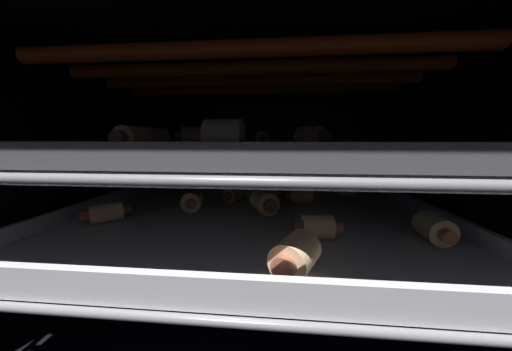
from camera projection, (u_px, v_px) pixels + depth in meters
ground_plane at (254, 292)px, 39.00cm from camera, size 61.53×51.21×1.20cm
oven_wall_back at (264, 163)px, 60.89cm from camera, size 61.53×1.20×34.91cm
oven_wall_left at (65, 178)px, 39.01cm from camera, size 1.20×48.81×34.91cm
oven_wall_right at (473, 184)px, 33.54cm from camera, size 1.20×48.81×34.91cm
oven_ceiling at (253, 50)px, 33.55cm from camera, size 61.53×51.21×1.20cm
heating_element at (253, 75)px, 34.02cm from camera, size 47.31×21.86×1.73cm
oven_rack_lower at (254, 220)px, 37.19cm from camera, size 56.36×47.83×0.72cm
baking_tray_lower at (254, 214)px, 37.04cm from camera, size 50.59×41.35×2.61cm
pig_in_blanket_lower_0 at (106, 213)px, 32.54cm from camera, size 5.15×4.80×2.43cm
pig_in_blanket_lower_1 at (264, 202)px, 36.59cm from camera, size 4.62×5.92×3.32cm
pig_in_blanket_lower_2 at (254, 189)px, 47.67cm from camera, size 5.41×4.45×2.54cm
pig_in_blanket_lower_3 at (301, 195)px, 42.25cm from camera, size 5.69×2.60×2.58cm
pig_in_blanket_lower_4 at (434, 228)px, 26.46cm from camera, size 3.00×5.43×2.88cm
pig_in_blanket_lower_5 at (185, 182)px, 54.05cm from camera, size 4.72×4.55×2.88cm
pig_in_blanket_lower_6 at (235, 194)px, 43.49cm from camera, size 3.77×5.53×2.54cm
pig_in_blanket_lower_7 at (317, 227)px, 27.04cm from camera, size 5.45×3.01×2.71cm
pig_in_blanket_lower_8 at (345, 188)px, 47.41cm from camera, size 4.79×3.34×3.16cm
pig_in_blanket_lower_9 at (193, 201)px, 37.87cm from camera, size 3.51×4.79×3.01cm
pig_in_blanket_lower_10 at (295, 255)px, 20.09cm from camera, size 4.57×5.72×3.17cm
pig_in_blanket_lower_11 at (274, 185)px, 49.34cm from camera, size 4.80×5.98×3.36cm
oven_rack_upper at (253, 156)px, 35.71cm from camera, size 56.41×47.83×0.78cm
baking_tray_upper at (253, 149)px, 35.58cm from camera, size 50.59×41.35×1.90cm
pig_in_blanket_upper_0 at (156, 137)px, 38.03cm from camera, size 4.04×4.98×2.94cm
pig_in_blanket_upper_1 at (224, 135)px, 24.61cm from camera, size 5.04×3.37×3.18cm
pig_in_blanket_upper_2 at (191, 136)px, 41.20cm from camera, size 5.69×4.49×3.26cm
pig_in_blanket_upper_3 at (310, 137)px, 36.26cm from camera, size 4.81×4.86×3.05cm
pig_in_blanket_upper_4 at (133, 138)px, 25.78cm from camera, size 2.82×5.21×2.59cm
pig_in_blanket_upper_5 at (323, 138)px, 41.43cm from camera, size 3.83×5.79×2.76cm
pig_in_blanket_upper_6 at (218, 138)px, 41.78cm from camera, size 5.42×4.40×2.66cm
pig_in_blanket_upper_7 at (260, 138)px, 46.39cm from camera, size 3.76×6.22×2.58cm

